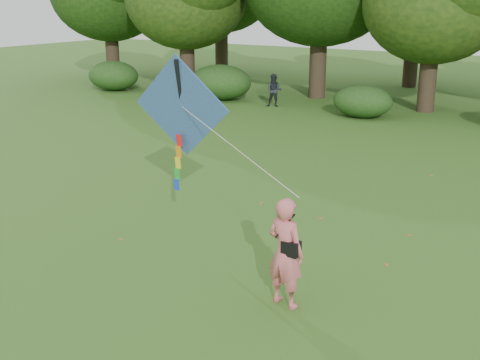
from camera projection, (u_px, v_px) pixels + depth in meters
The scene contains 7 objects.
ground at pixel (231, 296), 10.85m from camera, with size 100.00×100.00×0.00m, color #265114.
man_kite_flyer at pixel (286, 253), 10.27m from camera, with size 0.72×0.47×1.97m, color #D56468.
bystander_left at pixel (274, 91), 29.07m from camera, with size 0.77×0.60×1.58m, color #20252B.
crossbody_bag at pixel (291, 248), 10.15m from camera, with size 0.43×0.20×0.74m.
flying_kite at pixel (182, 109), 12.89m from camera, with size 4.88×2.16×3.07m.
shrub_band at pixel (441, 103), 25.27m from camera, with size 39.15×3.22×1.88m.
fallen_leaves at pixel (399, 224), 14.26m from camera, with size 8.11×12.26×0.01m.
Camera 1 is at (5.28, -8.21, 5.19)m, focal length 45.00 mm.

